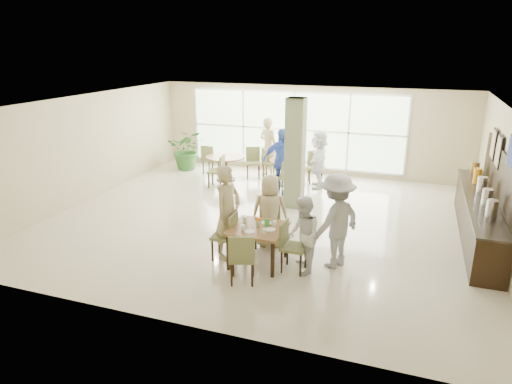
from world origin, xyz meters
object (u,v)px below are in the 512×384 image
(teen_right, at_px, (303,235))
(main_table, at_px, (258,231))
(buffet_counter, at_px, (480,215))
(adult_a, at_px, (281,162))
(potted_plant, at_px, (187,150))
(round_table_right, at_px, (288,166))
(teen_left, at_px, (228,212))
(teen_far, at_px, (270,211))
(teen_standing, at_px, (336,221))
(adult_b, at_px, (319,159))
(adult_standing, at_px, (268,147))
(round_table_left, at_px, (226,161))

(teen_right, bearing_deg, main_table, -115.30)
(buffet_counter, xyz_separation_m, teen_right, (-3.22, -2.75, 0.18))
(main_table, distance_m, adult_a, 4.40)
(buffet_counter, bearing_deg, main_table, -146.64)
(potted_plant, bearing_deg, round_table_right, -9.12)
(teen_left, bearing_deg, teen_right, -82.64)
(buffet_counter, relative_size, teen_left, 2.52)
(round_table_right, xyz_separation_m, teen_left, (0.20, -5.08, 0.36))
(main_table, distance_m, teen_far, 0.85)
(teen_standing, xyz_separation_m, adult_b, (-1.36, 4.84, -0.07))
(adult_standing, bearing_deg, teen_standing, 142.78)
(buffet_counter, height_order, teen_right, buffet_counter)
(round_table_right, bearing_deg, buffet_counter, -26.58)
(adult_b, bearing_deg, teen_left, -18.29)
(teen_standing, bearing_deg, round_table_right, -123.00)
(potted_plant, relative_size, adult_standing, 0.71)
(teen_standing, distance_m, adult_b, 5.03)
(teen_far, relative_size, adult_standing, 0.82)
(teen_left, distance_m, adult_a, 4.21)
(potted_plant, distance_m, teen_far, 6.67)
(teen_right, height_order, adult_a, adult_a)
(adult_b, bearing_deg, teen_far, -11.52)
(round_table_right, distance_m, teen_left, 5.10)
(round_table_left, xyz_separation_m, round_table_right, (1.96, 0.16, -0.02))
(teen_right, bearing_deg, teen_left, -118.02)
(main_table, distance_m, teen_standing, 1.48)
(teen_left, relative_size, adult_a, 1.01)
(adult_b, bearing_deg, adult_standing, -121.05)
(round_table_right, height_order, teen_left, teen_left)
(teen_far, distance_m, teen_right, 1.28)
(potted_plant, distance_m, adult_standing, 2.83)
(round_table_left, height_order, potted_plant, potted_plant)
(teen_standing, bearing_deg, main_table, -41.98)
(main_table, xyz_separation_m, potted_plant, (-4.52, 5.78, 0.01))
(buffet_counter, height_order, teen_standing, buffet_counter)
(main_table, distance_m, adult_b, 5.25)
(main_table, xyz_separation_m, teen_far, (-0.03, 0.85, 0.11))
(adult_b, distance_m, adult_standing, 1.88)
(round_table_left, height_order, teen_standing, teen_standing)
(teen_left, height_order, adult_a, teen_left)
(round_table_right, height_order, adult_a, adult_a)
(teen_standing, bearing_deg, teen_right, -16.73)
(main_table, bearing_deg, teen_left, 170.76)
(potted_plant, bearing_deg, teen_right, -47.09)
(adult_a, bearing_deg, round_table_left, 162.28)
(buffet_counter, height_order, adult_a, buffet_counter)
(adult_a, bearing_deg, buffet_counter, -16.24)
(teen_standing, height_order, adult_standing, adult_standing)
(main_table, height_order, round_table_left, same)
(buffet_counter, distance_m, adult_standing, 6.65)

